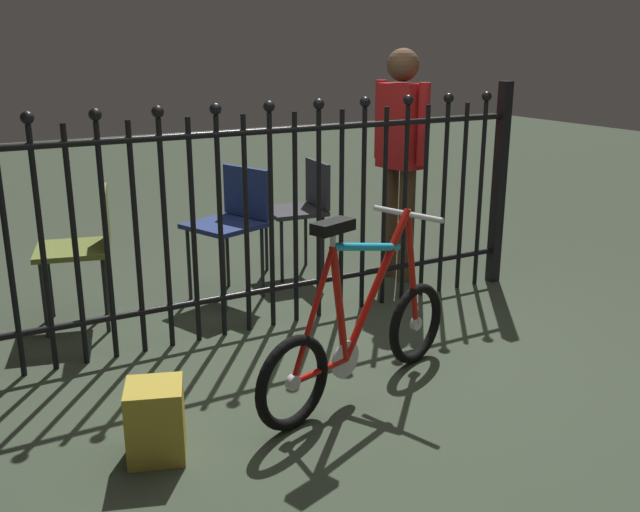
{
  "coord_description": "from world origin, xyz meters",
  "views": [
    {
      "loc": [
        -1.74,
        -2.87,
        1.61
      ],
      "look_at": [
        -0.04,
        0.21,
        0.55
      ],
      "focal_mm": 40.1,
      "sensor_mm": 36.0,
      "label": 1
    }
  ],
  "objects_px": {
    "bicycle": "(360,335)",
    "chair_charcoal": "(303,204)",
    "chair_navy": "(233,217)",
    "display_crate": "(156,421)",
    "chair_olive": "(86,241)",
    "person_visitor": "(400,146)"
  },
  "relations": [
    {
      "from": "chair_navy",
      "to": "chair_charcoal",
      "type": "xyz_separation_m",
      "value": [
        0.62,
        0.22,
        -0.03
      ]
    },
    {
      "from": "chair_olive",
      "to": "chair_charcoal",
      "type": "distance_m",
      "value": 1.57
    },
    {
      "from": "bicycle",
      "to": "display_crate",
      "type": "height_order",
      "value": "bicycle"
    },
    {
      "from": "bicycle",
      "to": "chair_navy",
      "type": "relative_size",
      "value": 1.53
    },
    {
      "from": "bicycle",
      "to": "display_crate",
      "type": "bearing_deg",
      "value": -175.82
    },
    {
      "from": "chair_olive",
      "to": "display_crate",
      "type": "height_order",
      "value": "chair_olive"
    },
    {
      "from": "chair_charcoal",
      "to": "display_crate",
      "type": "bearing_deg",
      "value": -131.55
    },
    {
      "from": "chair_olive",
      "to": "chair_navy",
      "type": "bearing_deg",
      "value": 2.72
    },
    {
      "from": "person_visitor",
      "to": "display_crate",
      "type": "xyz_separation_m",
      "value": [
        -2.15,
        -1.41,
        -0.78
      ]
    },
    {
      "from": "bicycle",
      "to": "chair_navy",
      "type": "bearing_deg",
      "value": 89.87
    },
    {
      "from": "person_visitor",
      "to": "bicycle",
      "type": "bearing_deg",
      "value": -130.56
    },
    {
      "from": "chair_charcoal",
      "to": "person_visitor",
      "type": "bearing_deg",
      "value": -40.32
    },
    {
      "from": "bicycle",
      "to": "chair_olive",
      "type": "bearing_deg",
      "value": 121.56
    },
    {
      "from": "chair_olive",
      "to": "chair_charcoal",
      "type": "height_order",
      "value": "chair_olive"
    },
    {
      "from": "bicycle",
      "to": "display_crate",
      "type": "relative_size",
      "value": 4.1
    },
    {
      "from": "display_crate",
      "to": "chair_charcoal",
      "type": "bearing_deg",
      "value": 48.45
    },
    {
      "from": "bicycle",
      "to": "chair_charcoal",
      "type": "relative_size",
      "value": 1.59
    },
    {
      "from": "chair_navy",
      "to": "display_crate",
      "type": "height_order",
      "value": "chair_navy"
    },
    {
      "from": "person_visitor",
      "to": "display_crate",
      "type": "height_order",
      "value": "person_visitor"
    },
    {
      "from": "chair_olive",
      "to": "person_visitor",
      "type": "xyz_separation_m",
      "value": [
        2.07,
        -0.17,
        0.43
      ]
    },
    {
      "from": "display_crate",
      "to": "chair_navy",
      "type": "bearing_deg",
      "value": 58.15
    },
    {
      "from": "bicycle",
      "to": "person_visitor",
      "type": "bearing_deg",
      "value": 49.44
    }
  ]
}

